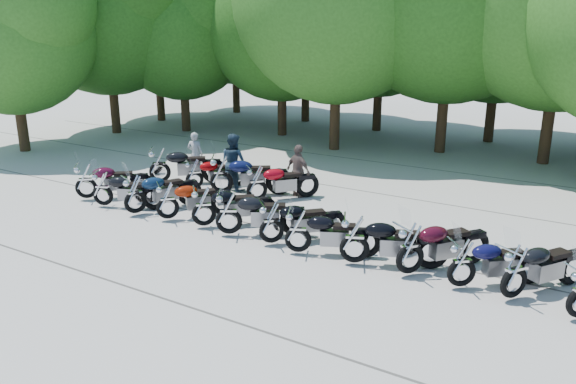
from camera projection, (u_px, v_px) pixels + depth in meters
The scene contains 29 objects.
ground at pixel (256, 251), 13.58m from camera, with size 90.00×90.00×0.00m, color gray.
tree_0 at pixel (155, 20), 30.31m from camera, with size 7.50×7.50×9.21m.
tree_1 at pixel (181, 28), 27.31m from camera, with size 6.97×6.97×8.55m.
tree_2 at pixel (282, 23), 26.17m from camera, with size 7.31×7.31×8.97m.
tree_9 at pixel (234, 19), 33.12m from camera, with size 7.59×7.59×9.32m.
tree_10 at pixel (306, 16), 29.96m from camera, with size 7.78×7.78×9.55m.
tree_11 at pixel (381, 19), 27.31m from camera, with size 7.56×7.56×9.28m.
tree_12 at pixel (501, 13), 24.50m from camera, with size 7.88×7.88×9.67m.
tree_16 at pixel (9, 29), 22.79m from camera, with size 6.97×6.97×8.55m.
tree_17 at pixel (106, 7), 26.52m from camera, with size 8.31×8.31×10.20m.
motorcycle_0 at pixel (86, 180), 17.29m from camera, with size 0.70×2.31×1.30m, color #3A071C, non-canonical shape.
motorcycle_1 at pixel (102, 187), 16.63m from camera, with size 0.66×2.17×1.23m, color black, non-canonical shape.
motorcycle_2 at pixel (135, 193), 15.91m from camera, with size 0.71×2.34×1.32m, color #0D1F39, non-canonical shape.
motorcycle_3 at pixel (167, 200), 15.48m from camera, with size 0.66×2.18×1.23m, color maroon, non-canonical shape.
motorcycle_4 at pixel (203, 205), 14.92m from camera, with size 0.69×2.26×1.28m, color black, non-canonical shape.
motorcycle_5 at pixel (229, 211), 14.32m from camera, with size 0.72×2.38×1.35m, color black, non-canonical shape.
motorcycle_6 at pixel (272, 221), 13.75m from camera, with size 0.67×2.22×1.25m, color black, non-canonical shape.
motorcycle_7 at pixel (298, 230), 13.19m from camera, with size 0.67×2.20×1.25m, color black, non-canonical shape.
motorcycle_8 at pixel (355, 238), 12.58m from camera, with size 0.72×2.35×1.33m, color black, non-canonical shape.
motorcycle_9 at pixel (411, 247), 12.03m from camera, with size 0.73×2.40×1.36m, color #350713, non-canonical shape.
motorcycle_10 at pixel (462, 262), 11.46m from camera, with size 0.66×2.16×1.22m, color #0C0B33, non-canonical shape.
motorcycle_11 at pixel (515, 270), 10.96m from camera, with size 0.70×2.31×1.30m, color black, non-canonical shape.
motorcycle_13 at pixel (159, 164), 18.98m from camera, with size 0.77×2.53×1.43m, color black, non-canonical shape.
motorcycle_14 at pixel (194, 173), 18.35m from camera, with size 0.63×2.07×1.17m, color #8C0507, non-canonical shape.
motorcycle_15 at pixel (221, 173), 17.78m from camera, with size 0.78×2.56×1.44m, color #0C1135, non-canonical shape.
motorcycle_16 at pixel (257, 182), 17.06m from camera, with size 0.70×2.30×1.30m, color #990511, non-canonical shape.
rider_0 at pixel (195, 154), 20.10m from camera, with size 0.58×0.38×1.58m, color #979699.
rider_1 at pixel (234, 162), 18.31m from camera, with size 0.92×0.71×1.88m, color #1F3242.
rider_2 at pixel (298, 171), 17.57m from camera, with size 0.99×0.41×1.68m, color brown.
Camera 1 is at (7.22, -10.35, 5.28)m, focal length 35.00 mm.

